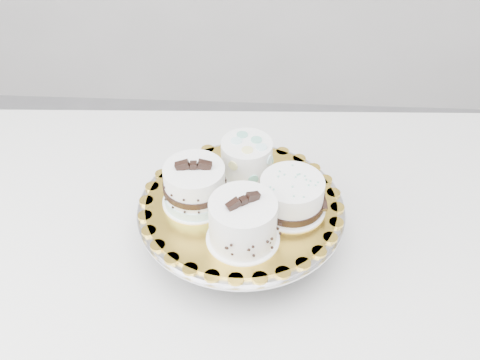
{
  "coord_description": "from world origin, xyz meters",
  "views": [
    {
      "loc": [
        0.12,
        -0.61,
        1.59
      ],
      "look_at": [
        0.08,
        0.16,
        0.91
      ],
      "focal_mm": 45.0,
      "sensor_mm": 36.0,
      "label": 1
    }
  ],
  "objects_px": {
    "cake_stand": "(241,218)",
    "cake_dots": "(247,158)",
    "cake_swirl": "(243,223)",
    "table": "(239,260)",
    "cake_banded": "(195,187)",
    "cake_board": "(241,204)",
    "cake_ribbon": "(292,196)"
  },
  "relations": [
    {
      "from": "cake_stand",
      "to": "cake_banded",
      "type": "xyz_separation_m",
      "value": [
        -0.08,
        0.0,
        0.07
      ]
    },
    {
      "from": "table",
      "to": "cake_swirl",
      "type": "xyz_separation_m",
      "value": [
        0.01,
        -0.11,
        0.22
      ]
    },
    {
      "from": "table",
      "to": "cake_dots",
      "type": "xyz_separation_m",
      "value": [
        0.01,
        0.06,
        0.22
      ]
    },
    {
      "from": "cake_swirl",
      "to": "cake_dots",
      "type": "xyz_separation_m",
      "value": [
        -0.0,
        0.17,
        -0.0
      ]
    },
    {
      "from": "cake_stand",
      "to": "cake_dots",
      "type": "distance_m",
      "value": 0.11
    },
    {
      "from": "cake_swirl",
      "to": "cake_dots",
      "type": "distance_m",
      "value": 0.17
    },
    {
      "from": "cake_ribbon",
      "to": "cake_banded",
      "type": "bearing_deg",
      "value": 170.65
    },
    {
      "from": "cake_dots",
      "to": "cake_ribbon",
      "type": "relative_size",
      "value": 0.91
    },
    {
      "from": "cake_stand",
      "to": "cake_dots",
      "type": "bearing_deg",
      "value": 86.11
    },
    {
      "from": "cake_stand",
      "to": "cake_ribbon",
      "type": "height_order",
      "value": "cake_ribbon"
    },
    {
      "from": "cake_ribbon",
      "to": "cake_swirl",
      "type": "bearing_deg",
      "value": -142.97
    },
    {
      "from": "table",
      "to": "cake_banded",
      "type": "height_order",
      "value": "cake_banded"
    },
    {
      "from": "table",
      "to": "cake_ribbon",
      "type": "bearing_deg",
      "value": -20.72
    },
    {
      "from": "cake_dots",
      "to": "cake_ribbon",
      "type": "height_order",
      "value": "cake_dots"
    },
    {
      "from": "table",
      "to": "cake_board",
      "type": "height_order",
      "value": "cake_board"
    },
    {
      "from": "cake_swirl",
      "to": "cake_ribbon",
      "type": "bearing_deg",
      "value": 9.66
    },
    {
      "from": "cake_stand",
      "to": "cake_dots",
      "type": "height_order",
      "value": "cake_dots"
    },
    {
      "from": "cake_dots",
      "to": "table",
      "type": "bearing_deg",
      "value": -94.37
    },
    {
      "from": "table",
      "to": "cake_board",
      "type": "relative_size",
      "value": 3.72
    },
    {
      "from": "cake_stand",
      "to": "cake_dots",
      "type": "relative_size",
      "value": 3.18
    },
    {
      "from": "table",
      "to": "cake_board",
      "type": "bearing_deg",
      "value": -78.4
    },
    {
      "from": "cake_board",
      "to": "table",
      "type": "bearing_deg",
      "value": 103.82
    },
    {
      "from": "cake_stand",
      "to": "cake_swirl",
      "type": "xyz_separation_m",
      "value": [
        0.01,
        -0.09,
        0.08
      ]
    },
    {
      "from": "table",
      "to": "cake_ribbon",
      "type": "height_order",
      "value": "cake_ribbon"
    },
    {
      "from": "cake_banded",
      "to": "cake_swirl",
      "type": "bearing_deg",
      "value": -48.64
    },
    {
      "from": "cake_stand",
      "to": "cake_ribbon",
      "type": "relative_size",
      "value": 2.89
    },
    {
      "from": "cake_stand",
      "to": "table",
      "type": "bearing_deg",
      "value": 103.82
    },
    {
      "from": "cake_banded",
      "to": "cake_ribbon",
      "type": "distance_m",
      "value": 0.17
    },
    {
      "from": "cake_swirl",
      "to": "cake_banded",
      "type": "xyz_separation_m",
      "value": [
        -0.09,
        0.09,
        -0.0
      ]
    },
    {
      "from": "cake_board",
      "to": "cake_dots",
      "type": "distance_m",
      "value": 0.09
    },
    {
      "from": "table",
      "to": "cake_dots",
      "type": "bearing_deg",
      "value": 77.41
    },
    {
      "from": "cake_swirl",
      "to": "cake_dots",
      "type": "bearing_deg",
      "value": 56.74
    }
  ]
}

